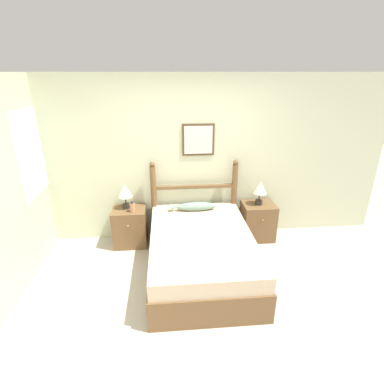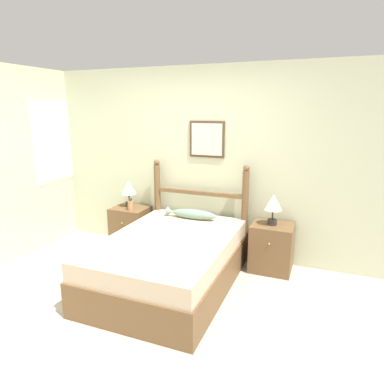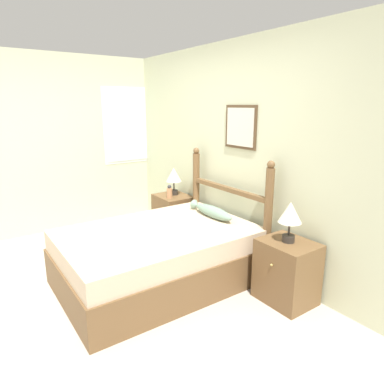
# 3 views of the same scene
# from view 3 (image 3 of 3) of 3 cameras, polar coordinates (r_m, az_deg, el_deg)

# --- Properties ---
(ground_plane) EXTENTS (16.00, 16.00, 0.00)m
(ground_plane) POSITION_cam_3_polar(r_m,az_deg,el_deg) (3.71, -15.56, -16.00)
(ground_plane) COLOR #B7AD9E
(wall_back) EXTENTS (6.40, 0.08, 2.55)m
(wall_back) POSITION_cam_3_polar(r_m,az_deg,el_deg) (4.13, 6.43, 6.39)
(wall_back) COLOR beige
(wall_back) RESTS_ON ground_plane
(wall_left) EXTENTS (0.08, 6.40, 2.55)m
(wall_left) POSITION_cam_3_polar(r_m,az_deg,el_deg) (5.33, -24.01, 7.07)
(wall_left) COLOR beige
(wall_left) RESTS_ON ground_plane
(bed) EXTENTS (1.36, 1.98, 0.59)m
(bed) POSITION_cam_3_polar(r_m,az_deg,el_deg) (3.69, -5.63, -10.62)
(bed) COLOR brown
(bed) RESTS_ON ground_plane
(headboard) EXTENTS (1.36, 0.09, 1.31)m
(headboard) POSITION_cam_3_polar(r_m,az_deg,el_deg) (4.06, 5.94, -2.23)
(headboard) COLOR brown
(headboard) RESTS_ON ground_plane
(nightstand_left) EXTENTS (0.51, 0.45, 0.60)m
(nightstand_left) POSITION_cam_3_polar(r_m,az_deg,el_deg) (4.90, -3.16, -4.01)
(nightstand_left) COLOR brown
(nightstand_left) RESTS_ON ground_plane
(nightstand_right) EXTENTS (0.51, 0.45, 0.60)m
(nightstand_right) POSITION_cam_3_polar(r_m,az_deg,el_deg) (3.46, 15.51, -12.67)
(nightstand_right) COLOR brown
(nightstand_right) RESTS_ON ground_plane
(table_lamp_left) EXTENTS (0.22, 0.22, 0.39)m
(table_lamp_left) POSITION_cam_3_polar(r_m,az_deg,el_deg) (4.80, -3.06, 2.63)
(table_lamp_left) COLOR #2D2823
(table_lamp_left) RESTS_ON nightstand_left
(table_lamp_right) EXTENTS (0.22, 0.22, 0.39)m
(table_lamp_right) POSITION_cam_3_polar(r_m,az_deg,el_deg) (3.26, 16.03, -3.66)
(table_lamp_right) COLOR #2D2823
(table_lamp_right) RESTS_ON nightstand_right
(bottle) EXTENTS (0.08, 0.08, 0.18)m
(bottle) POSITION_cam_3_polar(r_m,az_deg,el_deg) (4.68, -3.78, -0.02)
(bottle) COLOR tan
(bottle) RESTS_ON nightstand_left
(fish_pillow) EXTENTS (0.69, 0.15, 0.13)m
(fish_pillow) POSITION_cam_3_polar(r_m,az_deg,el_deg) (3.96, 3.32, -3.23)
(fish_pillow) COLOR gray
(fish_pillow) RESTS_ON bed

